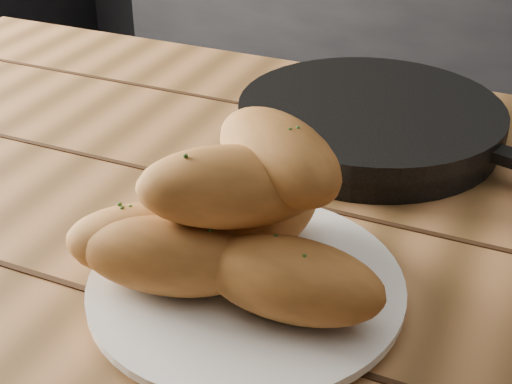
% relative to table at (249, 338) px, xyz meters
% --- Properties ---
extents(table, '(1.37, 0.95, 0.75)m').
position_rel_table_xyz_m(table, '(0.00, 0.00, 0.00)').
color(table, '#9E673B').
rests_on(table, ground).
extents(plate, '(0.26, 0.26, 0.02)m').
position_rel_table_xyz_m(plate, '(0.02, -0.05, 0.11)').
color(plate, white).
rests_on(plate, table).
extents(bread_rolls, '(0.27, 0.21, 0.13)m').
position_rel_table_xyz_m(bread_rolls, '(0.01, -0.05, 0.17)').
color(bread_rolls, '#B66F32').
rests_on(bread_rolls, plate).
extents(skillet, '(0.43, 0.31, 0.05)m').
position_rel_table_xyz_m(skillet, '(0.04, 0.27, 0.12)').
color(skillet, black).
rests_on(skillet, table).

